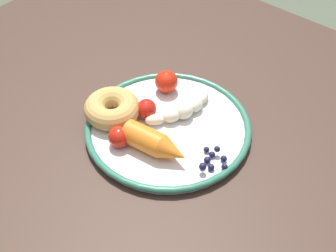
{
  "coord_description": "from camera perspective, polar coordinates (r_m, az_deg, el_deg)",
  "views": [
    {
      "loc": [
        0.42,
        -0.45,
        1.31
      ],
      "look_at": [
        0.05,
        -0.01,
        0.74
      ],
      "focal_mm": 49.26,
      "sensor_mm": 36.0,
      "label": 1
    }
  ],
  "objects": [
    {
      "name": "dining_table",
      "position": [
        0.9,
        -1.6,
        -2.48
      ],
      "size": [
        1.08,
        0.95,
        0.73
      ],
      "color": "#3E2A20",
      "rests_on": "ground_plane"
    },
    {
      "name": "tomato_near",
      "position": [
        0.86,
        -0.2,
        5.53
      ],
      "size": [
        0.04,
        0.04,
        0.04
      ],
      "primitive_type": "sphere",
      "color": "red",
      "rests_on": "plate"
    },
    {
      "name": "donut",
      "position": [
        0.82,
        -6.94,
        2.18
      ],
      "size": [
        0.14,
        0.14,
        0.04
      ],
      "primitive_type": "torus",
      "rotation": [
        0.0,
        0.0,
        2.45
      ],
      "color": "tan",
      "rests_on": "plate"
    },
    {
      "name": "tomato_far",
      "position": [
        0.77,
        -6.09,
        -1.36
      ],
      "size": [
        0.04,
        0.04,
        0.04
      ],
      "primitive_type": "sphere",
      "color": "red",
      "rests_on": "plate"
    },
    {
      "name": "tomato_mid",
      "position": [
        0.82,
        -2.94,
        2.28
      ],
      "size": [
        0.04,
        0.04,
        0.04
      ],
      "primitive_type": "sphere",
      "color": "red",
      "rests_on": "plate"
    },
    {
      "name": "plate",
      "position": [
        0.81,
        0.0,
        -0.14
      ],
      "size": [
        0.29,
        0.29,
        0.02
      ],
      "color": "silver",
      "rests_on": "dining_table"
    },
    {
      "name": "carrot_orange",
      "position": [
        0.75,
        -1.54,
        -2.23
      ],
      "size": [
        0.12,
        0.06,
        0.04
      ],
      "color": "orange",
      "rests_on": "plate"
    },
    {
      "name": "blueberry_pile",
      "position": [
        0.75,
        5.43,
        -4.23
      ],
      "size": [
        0.05,
        0.06,
        0.02
      ],
      "color": "#191638",
      "rests_on": "plate"
    },
    {
      "name": "banana",
      "position": [
        0.82,
        1.77,
        1.97
      ],
      "size": [
        0.07,
        0.14,
        0.03
      ],
      "color": "beige",
      "rests_on": "plate"
    }
  ]
}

